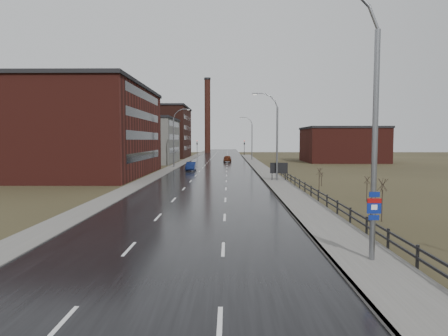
{
  "coord_description": "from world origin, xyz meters",
  "views": [
    {
      "loc": [
        2.54,
        -15.1,
        5.38
      ],
      "look_at": [
        2.19,
        18.52,
        3.0
      ],
      "focal_mm": 32.0,
      "sensor_mm": 36.0,
      "label": 1
    }
  ],
  "objects_px": {
    "car_far": "(227,159)",
    "car_near": "(191,167)",
    "billboard": "(279,169)",
    "streetlight_main": "(368,124)"
  },
  "relations": [
    {
      "from": "billboard",
      "to": "car_near",
      "type": "bearing_deg",
      "value": 126.95
    },
    {
      "from": "billboard",
      "to": "car_far",
      "type": "height_order",
      "value": "billboard"
    },
    {
      "from": "billboard",
      "to": "streetlight_main",
      "type": "bearing_deg",
      "value": -91.05
    },
    {
      "from": "car_near",
      "to": "car_far",
      "type": "height_order",
      "value": "car_far"
    },
    {
      "from": "billboard",
      "to": "car_near",
      "type": "height_order",
      "value": "billboard"
    },
    {
      "from": "car_near",
      "to": "car_far",
      "type": "relative_size",
      "value": 0.95
    },
    {
      "from": "car_far",
      "to": "car_near",
      "type": "bearing_deg",
      "value": 78.85
    },
    {
      "from": "streetlight_main",
      "to": "car_far",
      "type": "distance_m",
      "value": 79.47
    },
    {
      "from": "streetlight_main",
      "to": "billboard",
      "type": "height_order",
      "value": "streetlight_main"
    },
    {
      "from": "billboard",
      "to": "car_far",
      "type": "relative_size",
      "value": 0.51
    }
  ]
}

